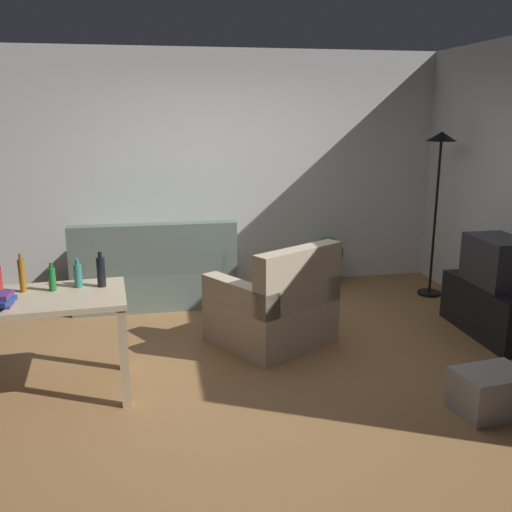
{
  "coord_description": "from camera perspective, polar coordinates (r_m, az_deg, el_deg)",
  "views": [
    {
      "loc": [
        -0.77,
        -4.34,
        2.01
      ],
      "look_at": [
        0.1,
        0.5,
        0.75
      ],
      "focal_mm": 39.5,
      "sensor_mm": 36.0,
      "label": 1
    }
  ],
  "objects": [
    {
      "name": "torchiere_lamp",
      "position": [
        6.43,
        18.05,
        8.36
      ],
      "size": [
        0.32,
        0.32,
        1.81
      ],
      "color": "black",
      "rests_on": "ground_plane"
    },
    {
      "name": "tv",
      "position": [
        5.53,
        23.31,
        -0.52
      ],
      "size": [
        0.41,
        0.6,
        0.44
      ],
      "rotation": [
        0.0,
        0.0,
        1.57
      ],
      "color": "#2D2D33",
      "rests_on": "tv_stand"
    },
    {
      "name": "bottle_green",
      "position": [
        4.3,
        -19.95,
        -2.19
      ],
      "size": [
        0.05,
        0.05,
        0.21
      ],
      "color": "#1E722D",
      "rests_on": "desk"
    },
    {
      "name": "armchair",
      "position": [
        5.02,
        1.97,
        -5.3
      ],
      "size": [
        1.21,
        1.19,
        0.92
      ],
      "rotation": [
        0.0,
        0.0,
        3.69
      ],
      "color": "beige",
      "rests_on": "ground_plane"
    },
    {
      "name": "ground_plane",
      "position": [
        4.85,
        -0.11,
        -10.25
      ],
      "size": [
        5.2,
        4.4,
        0.02
      ],
      "primitive_type": "cube",
      "color": "#9E7042"
    },
    {
      "name": "bottle_tall",
      "position": [
        4.32,
        -17.58,
        -1.86
      ],
      "size": [
        0.06,
        0.06,
        0.21
      ],
      "color": "teal",
      "rests_on": "desk"
    },
    {
      "name": "potted_plant",
      "position": [
        6.76,
        7.3,
        -0.13
      ],
      "size": [
        0.36,
        0.36,
        0.57
      ],
      "color": "brown",
      "rests_on": "ground_plane"
    },
    {
      "name": "desk",
      "position": [
        4.26,
        -21.15,
        -5.24
      ],
      "size": [
        1.25,
        0.79,
        0.76
      ],
      "rotation": [
        0.0,
        0.0,
        0.08
      ],
      "color": "#C6B28E",
      "rests_on": "ground_plane"
    },
    {
      "name": "storage_box",
      "position": [
        4.28,
        22.67,
        -12.56
      ],
      "size": [
        0.52,
        0.4,
        0.3
      ],
      "primitive_type": "cube",
      "rotation": [
        0.0,
        0.0,
        0.14
      ],
      "color": "#A8A399",
      "rests_on": "ground_plane"
    },
    {
      "name": "tv_stand",
      "position": [
        5.66,
        22.82,
        -5.03
      ],
      "size": [
        0.44,
        1.1,
        0.48
      ],
      "rotation": [
        0.0,
        0.0,
        1.57
      ],
      "color": "black",
      "rests_on": "ground_plane"
    },
    {
      "name": "couch",
      "position": [
        6.16,
        -10.14,
        -1.88
      ],
      "size": [
        1.68,
        0.84,
        0.92
      ],
      "rotation": [
        0.0,
        0.0,
        3.14
      ],
      "color": "slate",
      "rests_on": "ground_plane"
    },
    {
      "name": "wall_rear",
      "position": [
        6.62,
        -3.51,
        8.62
      ],
      "size": [
        5.2,
        0.1,
        2.7
      ],
      "primitive_type": "cube",
      "color": "white",
      "rests_on": "ground_plane"
    },
    {
      "name": "bottle_amber",
      "position": [
        4.34,
        -22.61,
        -1.79
      ],
      "size": [
        0.05,
        0.05,
        0.28
      ],
      "color": "#9E6019",
      "rests_on": "desk"
    },
    {
      "name": "bottle_dark",
      "position": [
        4.28,
        -15.42,
        -1.5
      ],
      "size": [
        0.06,
        0.06,
        0.26
      ],
      "color": "black",
      "rests_on": "desk"
    }
  ]
}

